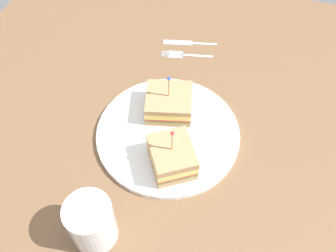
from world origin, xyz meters
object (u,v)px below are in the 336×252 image
(plate, at_px, (168,134))
(sandwich_half_back, at_px, (172,157))
(sandwich_half_front, at_px, (169,103))
(knife, at_px, (186,43))
(drink_glass, at_px, (92,223))
(fork, at_px, (181,55))

(plate, xyz_separation_m, sandwich_half_back, (0.07, 0.03, 0.03))
(sandwich_half_back, bearing_deg, sandwich_half_front, -160.55)
(sandwich_half_front, height_order, knife, sandwich_half_front)
(plate, relative_size, sandwich_half_back, 2.53)
(drink_glass, xyz_separation_m, knife, (-0.49, 0.02, -0.04))
(fork, xyz_separation_m, knife, (-0.04, -0.00, -0.00))
(sandwich_half_front, height_order, fork, sandwich_half_front)
(plate, bearing_deg, drink_glass, -14.21)
(drink_glass, height_order, knife, drink_glass)
(plate, height_order, sandwich_half_front, sandwich_half_front)
(sandwich_half_back, height_order, fork, sandwich_half_back)
(sandwich_half_front, distance_m, fork, 0.18)
(sandwich_half_front, distance_m, drink_glass, 0.28)
(plate, height_order, drink_glass, drink_glass)
(knife, bearing_deg, sandwich_half_front, 5.92)
(sandwich_half_front, bearing_deg, fork, -172.68)
(fork, bearing_deg, drink_glass, -2.69)
(plate, xyz_separation_m, fork, (-0.22, -0.04, -0.00))
(drink_glass, xyz_separation_m, fork, (-0.45, 0.02, -0.04))
(sandwich_half_front, relative_size, sandwich_half_back, 0.96)
(sandwich_half_back, xyz_separation_m, fork, (-0.29, -0.06, -0.04))
(plate, relative_size, sandwich_half_front, 2.62)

